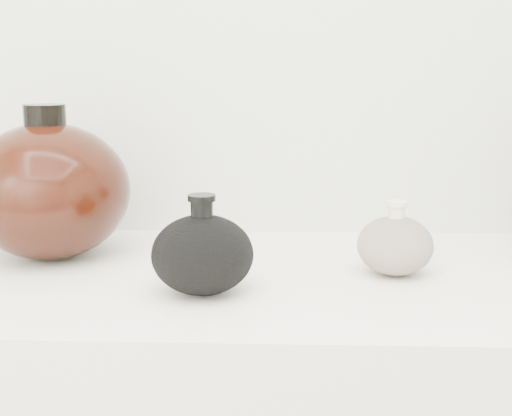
{
  "coord_description": "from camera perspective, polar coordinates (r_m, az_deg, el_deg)",
  "views": [
    {
      "loc": [
        -0.0,
        0.0,
        1.19
      ],
      "look_at": [
        -0.04,
        0.92,
        1.0
      ],
      "focal_mm": 50.0,
      "sensor_mm": 36.0,
      "label": 1
    }
  ],
  "objects": [
    {
      "name": "cream_gourd_vase",
      "position": [
        1.0,
        11.07,
        -2.92
      ],
      "size": [
        0.13,
        0.13,
        0.1
      ],
      "color": "beige",
      "rests_on": "display_counter"
    },
    {
      "name": "left_round_pot",
      "position": [
        1.1,
        -16.22,
        1.37
      ],
      "size": [
        0.3,
        0.3,
        0.23
      ],
      "color": "black",
      "rests_on": "display_counter"
    },
    {
      "name": "black_gourd_vase",
      "position": [
        0.9,
        -4.3,
        -3.66
      ],
      "size": [
        0.15,
        0.15,
        0.13
      ],
      "color": "black",
      "rests_on": "display_counter"
    }
  ]
}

